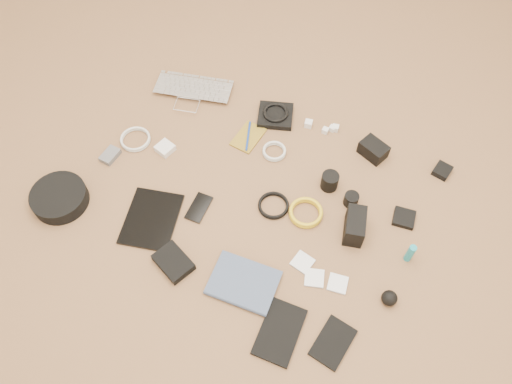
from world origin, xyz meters
The scene contains 33 objects.
laptop centered at (-0.51, 0.33, 0.01)m, with size 0.36×0.25×0.03m, color silver.
headphone_pouch centered at (-0.11, 0.42, 0.01)m, with size 0.15×0.15×0.03m, color black.
headphones centered at (-0.11, 0.42, 0.03)m, with size 0.11×0.11×0.01m, color black.
charger_a centered at (0.04, 0.45, 0.02)m, with size 0.03×0.03×0.03m, color silver.
charger_b centered at (0.12, 0.45, 0.01)m, with size 0.03×0.03×0.02m, color silver.
charger_c centered at (0.14, 0.48, 0.01)m, with size 0.03×0.03×0.02m, color silver.
charger_d centered at (0.15, 0.48, 0.01)m, with size 0.03×0.03×0.03m, color silver.
dslr_camera centered at (0.35, 0.44, 0.03)m, with size 0.11×0.08×0.07m, color black.
lens_pouch centered at (0.64, 0.49, 0.01)m, with size 0.07×0.07×0.03m, color black.
notebook_olive centered at (-0.16, 0.25, 0.00)m, with size 0.10×0.16×0.01m, color olive.
pen_blue centered at (-0.16, 0.25, 0.01)m, with size 0.01×0.01×0.16m, color #123496.
cable_white_a centered at (-0.02, 0.24, 0.01)m, with size 0.10×0.10×0.01m, color silver.
lens_a centered at (0.26, 0.20, 0.04)m, with size 0.07×0.07×0.08m, color black.
lens_b centered at (0.37, 0.17, 0.03)m, with size 0.06×0.06×0.05m, color black.
card_reader centered at (0.58, 0.20, 0.01)m, with size 0.08×0.08×0.02m, color black.
power_brick centered at (-0.44, 0.02, 0.01)m, with size 0.07×0.07×0.03m, color silver.
cable_white_b centered at (-0.59, 0.00, 0.01)m, with size 0.13×0.13×0.01m, color silver.
cable_black centered at (0.10, 0.00, 0.01)m, with size 0.12×0.12×0.01m, color black.
cable_yellow centered at (0.23, 0.03, 0.01)m, with size 0.14×0.14×0.02m, color gold.
flash centered at (0.43, 0.05, 0.05)m, with size 0.07×0.13×0.10m, color black.
lens_cleaner centered at (0.65, 0.04, 0.05)m, with size 0.03×0.03×0.10m, color teal.
battery_charger centered at (-0.63, -0.13, 0.01)m, with size 0.06×0.09×0.02m, color #57585C.
tablet centered at (-0.29, -0.29, 0.01)m, with size 0.20×0.26×0.01m, color black.
phone centered at (-0.16, -0.16, 0.01)m, with size 0.07×0.13×0.01m, color black.
filter_case_left centered at (0.32, -0.17, 0.01)m, with size 0.07×0.07×0.01m, color silver.
filter_case_mid centered at (0.38, -0.20, 0.00)m, with size 0.07×0.07×0.01m, color silver.
filter_case_right centered at (0.47, -0.18, 0.00)m, with size 0.07×0.07×0.01m, color silver.
air_blower centered at (0.65, -0.15, 0.03)m, with size 0.06×0.06×0.06m, color black.
headphone_case centered at (-0.66, -0.40, 0.03)m, with size 0.22×0.22×0.06m, color black.
drive_case centered at (-0.10, -0.41, 0.02)m, with size 0.14×0.10×0.04m, color black.
paperback centered at (0.18, -0.44, 0.01)m, with size 0.18×0.24×0.02m, color #3B4965.
notebook_black_a centered at (0.36, -0.44, 0.01)m, with size 0.13×0.22×0.02m, color black.
notebook_black_b centered at (0.54, -0.39, 0.01)m, with size 0.11×0.16×0.01m, color black.
Camera 1 is at (0.54, -0.93, 1.74)m, focal length 35.00 mm.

